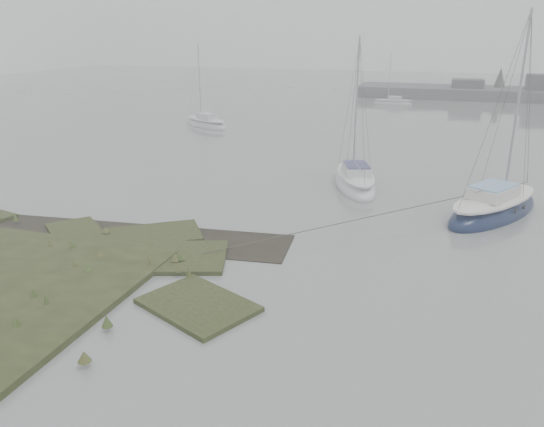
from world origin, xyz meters
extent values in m
plane|color=slate|center=(0.00, 30.00, 0.00)|extent=(160.00, 160.00, 0.00)
cube|color=#424247|center=(10.00, 61.00, 1.40)|extent=(4.00, 3.00, 2.20)
cone|color=#384238|center=(14.00, 63.00, 2.20)|extent=(2.00, 2.00, 3.50)
ellipsoid|color=black|center=(10.10, 12.00, 0.12)|extent=(5.66, 7.33, 1.73)
ellipsoid|color=silver|center=(10.10, 12.00, 0.81)|extent=(4.79, 6.30, 0.49)
cube|color=silver|center=(9.94, 11.74, 1.24)|extent=(2.56, 2.88, 0.51)
cube|color=#749EC3|center=(9.94, 11.74, 1.53)|extent=(2.37, 2.66, 0.08)
cylinder|color=#939399|center=(10.56, 12.79, 5.25)|extent=(0.11, 0.11, 8.15)
cylinder|color=#939399|center=(9.83, 11.56, 1.53)|extent=(1.54, 2.50, 0.09)
ellipsoid|color=silver|center=(2.96, 14.94, 0.11)|extent=(3.94, 6.54, 1.51)
ellipsoid|color=silver|center=(2.96, 14.94, 0.71)|extent=(3.30, 5.66, 0.43)
cube|color=silver|center=(3.05, 14.68, 1.08)|extent=(1.95, 2.45, 0.44)
cube|color=#191B4A|center=(3.05, 14.68, 1.33)|extent=(1.81, 2.25, 0.07)
cylinder|color=#939399|center=(2.70, 15.69, 4.57)|extent=(0.10, 0.10, 7.11)
cylinder|color=#939399|center=(3.11, 14.52, 1.33)|extent=(0.88, 2.38, 0.08)
ellipsoid|color=#B9BDC2|center=(-13.53, 30.84, 0.10)|extent=(5.80, 4.43, 1.37)
ellipsoid|color=silver|center=(-13.53, 30.84, 0.64)|extent=(4.99, 3.75, 0.39)
cube|color=silver|center=(-13.32, 30.72, 0.98)|extent=(2.28, 2.01, 0.40)
cube|color=#B4B7C1|center=(-13.32, 30.72, 1.21)|extent=(2.10, 1.86, 0.06)
cylinder|color=#939399|center=(-14.15, 31.20, 4.15)|extent=(0.09, 0.09, 6.44)
cylinder|color=#939399|center=(-13.18, 30.64, 1.21)|extent=(1.99, 1.20, 0.07)
ellipsoid|color=#A9AEB3|center=(1.44, 52.03, 0.08)|extent=(4.62, 1.65, 1.11)
ellipsoid|color=silver|center=(1.44, 52.03, 0.52)|extent=(4.02, 1.33, 0.31)
cube|color=silver|center=(1.63, 52.04, 0.80)|extent=(1.60, 1.03, 0.33)
cube|color=#AFB2BA|center=(1.63, 52.04, 0.98)|extent=(1.47, 0.96, 0.05)
cylinder|color=#939399|center=(0.85, 52.01, 3.37)|extent=(0.07, 0.07, 5.23)
cylinder|color=#939399|center=(1.76, 52.04, 0.98)|extent=(1.83, 0.12, 0.06)
camera|label=1|loc=(7.34, -14.07, 8.32)|focal=35.00mm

